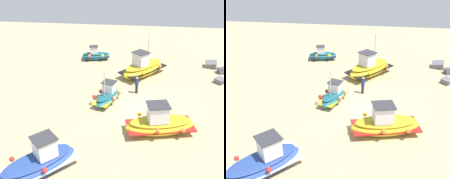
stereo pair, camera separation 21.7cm
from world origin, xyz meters
TOP-DOWN VIEW (x-y plane):
  - ground_plane at (0.00, 0.00)m, footprint 52.50×52.50m
  - fishing_boat_0 at (2.99, 1.40)m, footprint 2.91×5.24m
  - fishing_boat_1 at (-0.86, -2.82)m, footprint 3.62×2.36m
  - fishing_boat_2 at (7.72, -5.71)m, footprint 4.68×4.71m
  - fishing_boat_3 at (-6.66, 0.02)m, footprint 5.35×5.05m
  - fishing_boat_4 at (-10.42, -5.52)m, footprint 2.05×3.39m
  - person_walking at (-2.70, -0.45)m, footprint 0.32×0.32m

SIDE VIEW (x-z plane):
  - ground_plane at x=0.00m, z-range 0.00..0.00m
  - fishing_boat_4 at x=-10.42m, z-range -0.28..1.37m
  - fishing_boat_1 at x=-0.86m, z-range -0.94..2.15m
  - fishing_boat_2 at x=7.72m, z-range -0.45..1.85m
  - fishing_boat_0 at x=2.99m, z-range -0.45..1.91m
  - fishing_boat_3 at x=-6.66m, z-range -1.31..2.96m
  - person_walking at x=-2.70m, z-range 0.12..1.73m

